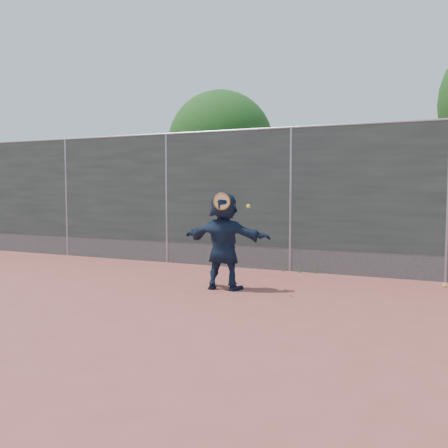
% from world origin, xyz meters
% --- Properties ---
extents(ground, '(80.00, 80.00, 0.00)m').
position_xyz_m(ground, '(0.00, 0.00, 0.00)').
color(ground, '#9E4C42').
rests_on(ground, ground).
extents(player, '(1.60, 0.57, 1.70)m').
position_xyz_m(player, '(-0.50, 1.22, 0.85)').
color(player, '#16253E').
rests_on(player, ground).
extents(ball_ground, '(0.07, 0.07, 0.07)m').
position_xyz_m(ball_ground, '(2.99, 2.97, 0.03)').
color(ball_ground, '#D9EB34').
rests_on(ball_ground, ground).
extents(fence, '(20.00, 0.06, 3.03)m').
position_xyz_m(fence, '(-0.00, 3.50, 1.58)').
color(fence, '#38423D').
rests_on(fence, ground).
extents(swing_action, '(0.69, 0.19, 0.51)m').
position_xyz_m(swing_action, '(-0.40, 1.02, 1.50)').
color(swing_action, '#CA6313').
rests_on(swing_action, ground).
extents(tree_left, '(3.15, 3.00, 4.53)m').
position_xyz_m(tree_left, '(-2.85, 6.55, 2.94)').
color(tree_left, '#382314').
rests_on(tree_left, ground).
extents(weed_clump, '(0.68, 0.07, 0.30)m').
position_xyz_m(weed_clump, '(0.29, 3.38, 0.13)').
color(weed_clump, '#387226').
rests_on(weed_clump, ground).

